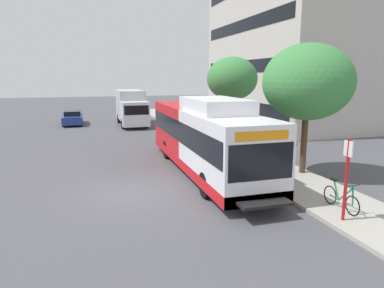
# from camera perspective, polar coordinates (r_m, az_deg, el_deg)

# --- Properties ---
(ground_plane) EXTENTS (120.00, 120.00, 0.00)m
(ground_plane) POSITION_cam_1_polar(r_m,az_deg,el_deg) (22.06, -12.47, -1.21)
(ground_plane) COLOR #4C4C51
(sidewalk_curb) EXTENTS (3.00, 56.00, 0.14)m
(sidewalk_curb) POSITION_cam_1_polar(r_m,az_deg,el_deg) (21.77, 6.64, -1.00)
(sidewalk_curb) COLOR #A8A399
(sidewalk_curb) RESTS_ON ground
(transit_bus) EXTENTS (2.58, 12.25, 3.65)m
(transit_bus) POSITION_cam_1_polar(r_m,az_deg,el_deg) (16.73, 2.10, 1.11)
(transit_bus) COLOR white
(transit_bus) RESTS_ON ground
(bus_stop_sign_pole) EXTENTS (0.10, 0.36, 2.60)m
(bus_stop_sign_pole) POSITION_cam_1_polar(r_m,az_deg,el_deg) (11.74, 24.00, -4.48)
(bus_stop_sign_pole) COLOR red
(bus_stop_sign_pole) RESTS_ON sidewalk_curb
(bicycle_parked) EXTENTS (0.52, 1.76, 1.02)m
(bicycle_parked) POSITION_cam_1_polar(r_m,az_deg,el_deg) (12.93, 23.22, -8.06)
(bicycle_parked) COLOR black
(bicycle_parked) RESTS_ON sidewalk_curb
(street_tree_near_stop) EXTENTS (4.03, 4.03, 5.91)m
(street_tree_near_stop) POSITION_cam_1_polar(r_m,az_deg,el_deg) (16.67, 18.42, 9.58)
(street_tree_near_stop) COLOR #4C3823
(street_tree_near_stop) RESTS_ON sidewalk_curb
(street_tree_mid_block) EXTENTS (3.31, 3.31, 5.69)m
(street_tree_mid_block) POSITION_cam_1_polar(r_m,az_deg,el_deg) (23.28, 6.58, 10.54)
(street_tree_mid_block) COLOR #4C3823
(street_tree_mid_block) RESTS_ON sidewalk_curb
(parked_car_far_lane) EXTENTS (1.80, 4.50, 1.33)m
(parked_car_far_lane) POSITION_cam_1_polar(r_m,az_deg,el_deg) (35.37, -18.94, 4.11)
(parked_car_far_lane) COLOR navy
(parked_car_far_lane) RESTS_ON ground
(box_truck_background) EXTENTS (2.32, 7.01, 3.25)m
(box_truck_background) POSITION_cam_1_polar(r_m,az_deg,el_deg) (33.47, -9.92, 6.04)
(box_truck_background) COLOR silver
(box_truck_background) RESTS_ON ground
(lattice_comm_tower) EXTENTS (1.10, 1.10, 28.57)m
(lattice_comm_tower) POSITION_cam_1_polar(r_m,az_deg,el_deg) (51.25, 4.19, 16.56)
(lattice_comm_tower) COLOR #B7B7BC
(lattice_comm_tower) RESTS_ON ground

